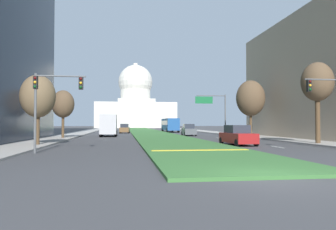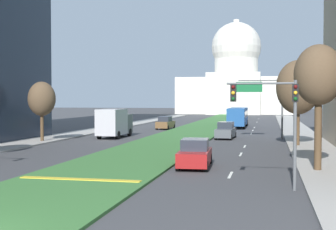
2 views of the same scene
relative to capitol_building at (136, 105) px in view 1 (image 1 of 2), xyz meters
name	(u,v)px [view 1 (image 1 of 2)]	position (x,y,z in m)	size (l,w,h in m)	color
ground_plane	(145,132)	(0.00, -64.06, -9.95)	(284.85, 284.85, 0.00)	#3D3D3F
grass_median	(148,132)	(0.00, -70.53, -9.88)	(7.27, 116.53, 0.14)	#386B33
median_curb_nose	(200,150)	(0.00, -118.27, -9.79)	(6.54, 0.50, 0.04)	gold
lane_dashes_right	(190,133)	(7.45, -79.08, -9.94)	(0.16, 78.92, 0.01)	silver
sidewalk_left	(80,133)	(-13.26, -77.01, -9.87)	(4.00, 116.53, 0.15)	#9E9991
sidewalk_right	(216,133)	(13.26, -77.01, -9.87)	(4.00, 116.53, 0.15)	#9E9991
capitol_building	(136,105)	(0.00, 0.00, 0.00)	(33.34, 24.02, 27.90)	beige
traffic_light_near_left	(49,95)	(-9.92, -117.44, -6.15)	(3.34, 0.35, 5.20)	#515456
traffic_light_near_right	(336,97)	(9.92, -118.24, -6.15)	(3.34, 0.35, 5.20)	#515456
overhead_guide_sign	(214,106)	(9.20, -89.77, -5.33)	(4.98, 0.20, 6.50)	#515456
street_tree_left_near	(38,97)	(-12.29, -110.75, -5.74)	(2.91, 2.91, 6.06)	#4C3823
street_tree_right_near	(317,83)	(12.39, -112.19, -4.32)	(2.85, 2.85, 7.51)	#4C3823
street_tree_left_mid	(63,104)	(-12.53, -97.91, -5.65)	(2.73, 2.73, 6.04)	#4C3823
street_tree_right_mid	(251,98)	(12.13, -97.24, -4.60)	(3.90, 3.90, 7.81)	#4C3823
sedan_lead_stopped	(238,136)	(5.00, -111.66, -9.11)	(2.17, 4.65, 1.78)	maroon
sedan_midblock	(189,130)	(5.00, -89.91, -9.10)	(2.04, 4.51, 1.83)	#4C5156
sedan_distant	(125,129)	(-4.86, -75.54, -9.09)	(2.09, 4.33, 1.84)	brown
box_truck_delivery	(109,125)	(-7.24, -91.18, -8.27)	(2.40, 6.40, 3.20)	#4C5156
city_bus	(170,124)	(5.01, -69.30, -8.18)	(2.62, 11.00, 2.95)	#1E4C8C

